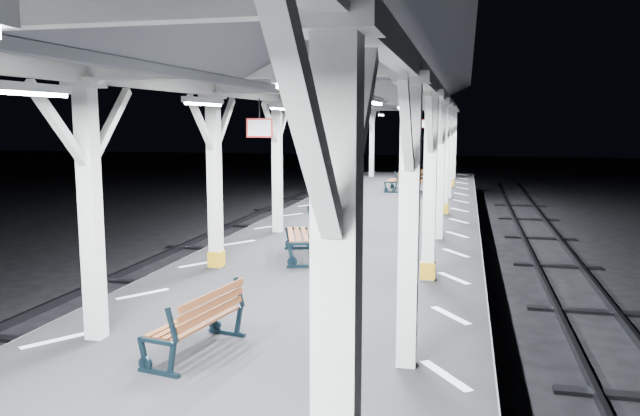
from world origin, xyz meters
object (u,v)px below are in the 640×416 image
(bench_mid, at_px, (306,233))
(bench_far, at_px, (418,181))
(bench_near, at_px, (201,320))
(bench_extra, at_px, (396,180))

(bench_mid, height_order, bench_far, bench_far)
(bench_far, bearing_deg, bench_near, -84.39)
(bench_near, relative_size, bench_extra, 0.98)
(bench_far, xyz_separation_m, bench_extra, (-0.94, 1.22, -0.08))
(bench_near, relative_size, bench_mid, 0.81)
(bench_far, bearing_deg, bench_extra, 137.47)
(bench_mid, bearing_deg, bench_far, 65.56)
(bench_near, height_order, bench_far, bench_far)
(bench_extra, bearing_deg, bench_mid, -89.48)
(bench_near, bearing_deg, bench_mid, 100.80)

